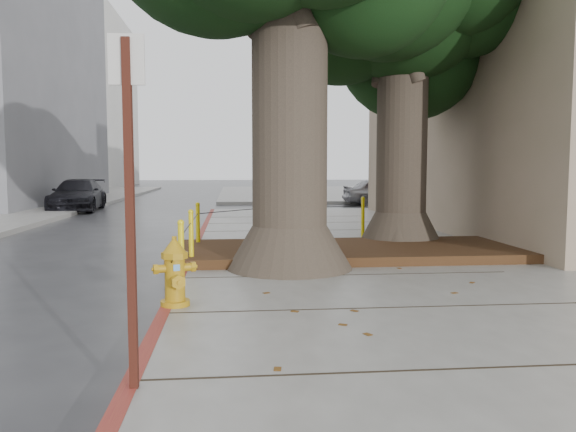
# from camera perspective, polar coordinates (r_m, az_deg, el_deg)

# --- Properties ---
(ground) EXTENTS (140.00, 140.00, 0.00)m
(ground) POSITION_cam_1_polar(r_m,az_deg,el_deg) (6.64, 5.18, -10.64)
(ground) COLOR #28282B
(ground) RESTS_ON ground
(sidewalk_far) EXTENTS (16.00, 20.00, 0.15)m
(sidewalk_far) POSITION_cam_1_polar(r_m,az_deg,el_deg) (37.02, 5.64, 2.36)
(sidewalk_far) COLOR slate
(sidewalk_far) RESTS_ON ground
(curb_red) EXTENTS (0.14, 26.00, 0.16)m
(curb_red) POSITION_cam_1_polar(r_m,az_deg,el_deg) (8.98, -10.63, -6.07)
(curb_red) COLOR maroon
(curb_red) RESTS_ON ground
(planter_bed) EXTENTS (6.40, 2.60, 0.16)m
(planter_bed) POSITION_cam_1_polar(r_m,az_deg,el_deg) (10.51, 6.04, -3.53)
(planter_bed) COLOR black
(planter_bed) RESTS_ON sidewalk_main
(building_far_white) EXTENTS (12.00, 18.00, 15.00)m
(building_far_white) POSITION_cam_1_polar(r_m,az_deg,el_deg) (53.95, -23.01, 10.72)
(building_far_white) COLOR silver
(building_far_white) RESTS_ON ground
(building_side_white) EXTENTS (10.00, 10.00, 9.00)m
(building_side_white) POSITION_cam_1_polar(r_m,az_deg,el_deg) (36.67, 22.69, 8.89)
(building_side_white) COLOR silver
(building_side_white) RESTS_ON ground
(building_side_grey) EXTENTS (12.00, 14.00, 12.00)m
(building_side_grey) POSITION_cam_1_polar(r_m,az_deg,el_deg) (44.96, 25.93, 9.91)
(building_side_grey) COLOR slate
(building_side_grey) RESTS_ON ground
(tree_far) EXTENTS (4.50, 3.80, 7.17)m
(tree_far) POSITION_cam_1_polar(r_m,az_deg,el_deg) (12.64, 13.09, 19.72)
(tree_far) COLOR #4C3F33
(tree_far) RESTS_ON sidewalk_main
(bollard_ring) EXTENTS (3.79, 5.39, 0.95)m
(bollard_ring) POSITION_cam_1_polar(r_m,az_deg,el_deg) (10.72, -3.75, -1.01)
(bollard_ring) COLOR yellow
(bollard_ring) RESTS_ON sidewalk_main
(fire_hydrant) EXTENTS (0.44, 0.43, 0.83)m
(fire_hydrant) POSITION_cam_1_polar(r_m,az_deg,el_deg) (6.77, -11.43, -5.60)
(fire_hydrant) COLOR #C59014
(fire_hydrant) RESTS_ON sidewalk_main
(signpost) EXTENTS (0.26, 0.06, 2.57)m
(signpost) POSITION_cam_1_polar(r_m,az_deg,el_deg) (4.21, -15.79, 2.35)
(signpost) COLOR #471911
(signpost) RESTS_ON sidewalk_main
(car_silver) EXTENTS (3.71, 1.58, 1.25)m
(car_silver) POSITION_cam_1_polar(r_m,az_deg,el_deg) (26.74, 9.57, 2.48)
(car_silver) COLOR #9A999E
(car_silver) RESTS_ON ground
(car_red) EXTENTS (3.90, 1.51, 1.27)m
(car_red) POSITION_cam_1_polar(r_m,az_deg,el_deg) (26.19, 18.23, 2.25)
(car_red) COLOR maroon
(car_red) RESTS_ON ground
(car_dark) EXTENTS (2.07, 4.50, 1.28)m
(car_dark) POSITION_cam_1_polar(r_m,az_deg,el_deg) (24.43, -20.57, 2.01)
(car_dark) COLOR black
(car_dark) RESTS_ON ground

